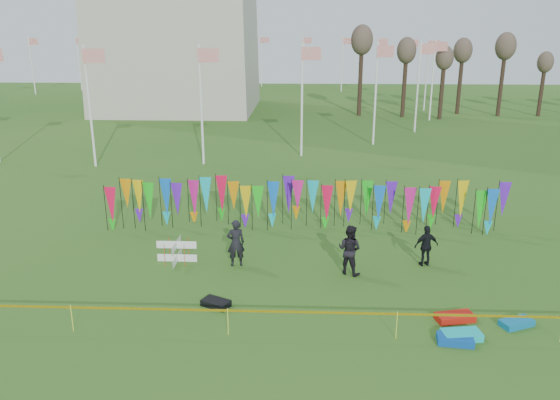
{
  "coord_description": "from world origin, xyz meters",
  "views": [
    {
      "loc": [
        0.06,
        -15.61,
        8.91
      ],
      "look_at": [
        -0.84,
        6.0,
        2.14
      ],
      "focal_mm": 35.0,
      "sensor_mm": 36.0,
      "label": 1
    }
  ],
  "objects_px": {
    "person_right": "(426,246)",
    "kite_bag_red": "(455,317)",
    "kite_bag_turquoise": "(461,335)",
    "person_left": "(236,243)",
    "kite_bag_teal": "(517,323)",
    "box_kite": "(177,251)",
    "kite_bag_blue": "(455,340)",
    "kite_bag_black": "(216,303)",
    "person_mid": "(349,250)"
  },
  "relations": [
    {
      "from": "box_kite",
      "to": "person_left",
      "type": "height_order",
      "value": "person_left"
    },
    {
      "from": "person_mid",
      "to": "person_left",
      "type": "bearing_deg",
      "value": 23.0
    },
    {
      "from": "kite_bag_red",
      "to": "kite_bag_turquoise",
      "type": "bearing_deg",
      "value": -94.67
    },
    {
      "from": "kite_bag_black",
      "to": "kite_bag_teal",
      "type": "distance_m",
      "value": 9.69
    },
    {
      "from": "person_mid",
      "to": "kite_bag_teal",
      "type": "xyz_separation_m",
      "value": [
        4.97,
        -3.69,
        -0.87
      ]
    },
    {
      "from": "box_kite",
      "to": "kite_bag_red",
      "type": "xyz_separation_m",
      "value": [
        9.91,
        -4.21,
        -0.34
      ]
    },
    {
      "from": "person_right",
      "to": "kite_bag_blue",
      "type": "relative_size",
      "value": 1.59
    },
    {
      "from": "kite_bag_turquoise",
      "to": "kite_bag_blue",
      "type": "bearing_deg",
      "value": -134.03
    },
    {
      "from": "kite_bag_turquoise",
      "to": "person_left",
      "type": "bearing_deg",
      "value": 145.7
    },
    {
      "from": "kite_bag_black",
      "to": "person_mid",
      "type": "bearing_deg",
      "value": 30.92
    },
    {
      "from": "person_mid",
      "to": "kite_bag_turquoise",
      "type": "relative_size",
      "value": 1.67
    },
    {
      "from": "kite_bag_turquoise",
      "to": "kite_bag_blue",
      "type": "height_order",
      "value": "kite_bag_turquoise"
    },
    {
      "from": "person_left",
      "to": "kite_bag_red",
      "type": "relative_size",
      "value": 1.57
    },
    {
      "from": "kite_bag_blue",
      "to": "kite_bag_turquoise",
      "type": "bearing_deg",
      "value": 45.97
    },
    {
      "from": "box_kite",
      "to": "person_mid",
      "type": "distance_m",
      "value": 6.85
    },
    {
      "from": "person_mid",
      "to": "kite_bag_turquoise",
      "type": "height_order",
      "value": "person_mid"
    },
    {
      "from": "kite_bag_turquoise",
      "to": "kite_bag_red",
      "type": "bearing_deg",
      "value": 85.33
    },
    {
      "from": "box_kite",
      "to": "person_right",
      "type": "xyz_separation_m",
      "value": [
        9.85,
        0.07,
        0.38
      ]
    },
    {
      "from": "person_mid",
      "to": "person_right",
      "type": "xyz_separation_m",
      "value": [
        3.07,
        0.85,
        -0.14
      ]
    },
    {
      "from": "box_kite",
      "to": "person_mid",
      "type": "height_order",
      "value": "person_mid"
    },
    {
      "from": "person_right",
      "to": "kite_bag_black",
      "type": "relative_size",
      "value": 1.79
    },
    {
      "from": "kite_bag_blue",
      "to": "kite_bag_red",
      "type": "relative_size",
      "value": 0.86
    },
    {
      "from": "kite_bag_turquoise",
      "to": "kite_bag_red",
      "type": "height_order",
      "value": "kite_bag_turquoise"
    },
    {
      "from": "box_kite",
      "to": "kite_bag_red",
      "type": "relative_size",
      "value": 0.75
    },
    {
      "from": "box_kite",
      "to": "person_left",
      "type": "relative_size",
      "value": 0.48
    },
    {
      "from": "kite_bag_turquoise",
      "to": "kite_bag_red",
      "type": "xyz_separation_m",
      "value": [
        0.09,
        1.08,
        -0.01
      ]
    },
    {
      "from": "kite_bag_teal",
      "to": "kite_bag_turquoise",
      "type": "bearing_deg",
      "value": -157.05
    },
    {
      "from": "box_kite",
      "to": "person_left",
      "type": "distance_m",
      "value": 2.47
    },
    {
      "from": "person_mid",
      "to": "kite_bag_red",
      "type": "bearing_deg",
      "value": 162.32
    },
    {
      "from": "person_right",
      "to": "kite_bag_black",
      "type": "xyz_separation_m",
      "value": [
        -7.74,
        -3.65,
        -0.72
      ]
    },
    {
      "from": "kite_bag_black",
      "to": "box_kite",
      "type": "bearing_deg",
      "value": 120.57
    },
    {
      "from": "person_left",
      "to": "kite_bag_teal",
      "type": "distance_m",
      "value": 10.3
    },
    {
      "from": "person_left",
      "to": "kite_bag_turquoise",
      "type": "bearing_deg",
      "value": 132.51
    },
    {
      "from": "kite_bag_red",
      "to": "kite_bag_teal",
      "type": "xyz_separation_m",
      "value": [
        1.85,
        -0.26,
        -0.01
      ]
    },
    {
      "from": "person_right",
      "to": "kite_bag_red",
      "type": "xyz_separation_m",
      "value": [
        0.05,
        -4.28,
        -0.72
      ]
    },
    {
      "from": "kite_bag_blue",
      "to": "kite_bag_red",
      "type": "distance_m",
      "value": 1.38
    },
    {
      "from": "person_right",
      "to": "kite_bag_turquoise",
      "type": "distance_m",
      "value": 5.41
    },
    {
      "from": "person_mid",
      "to": "kite_bag_blue",
      "type": "bearing_deg",
      "value": 150.28
    },
    {
      "from": "kite_bag_turquoise",
      "to": "kite_bag_black",
      "type": "height_order",
      "value": "kite_bag_turquoise"
    },
    {
      "from": "kite_bag_black",
      "to": "kite_bag_red",
      "type": "bearing_deg",
      "value": -4.64
    },
    {
      "from": "kite_bag_blue",
      "to": "kite_bag_red",
      "type": "xyz_separation_m",
      "value": [
        0.34,
        1.34,
        0.0
      ]
    },
    {
      "from": "person_right",
      "to": "person_mid",
      "type": "bearing_deg",
      "value": 2.48
    },
    {
      "from": "kite_bag_teal",
      "to": "box_kite",
      "type": "bearing_deg",
      "value": 159.2
    },
    {
      "from": "person_mid",
      "to": "kite_bag_blue",
      "type": "relative_size",
      "value": 1.86
    },
    {
      "from": "kite_bag_red",
      "to": "kite_bag_teal",
      "type": "distance_m",
      "value": 1.87
    },
    {
      "from": "box_kite",
      "to": "person_right",
      "type": "bearing_deg",
      "value": 0.42
    },
    {
      "from": "kite_bag_turquoise",
      "to": "kite_bag_blue",
      "type": "xyz_separation_m",
      "value": [
        -0.25,
        -0.26,
        -0.01
      ]
    },
    {
      "from": "kite_bag_teal",
      "to": "kite_bag_red",
      "type": "bearing_deg",
      "value": 172.13
    },
    {
      "from": "kite_bag_turquoise",
      "to": "kite_bag_teal",
      "type": "height_order",
      "value": "kite_bag_turquoise"
    },
    {
      "from": "box_kite",
      "to": "kite_bag_blue",
      "type": "bearing_deg",
      "value": -30.12
    }
  ]
}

